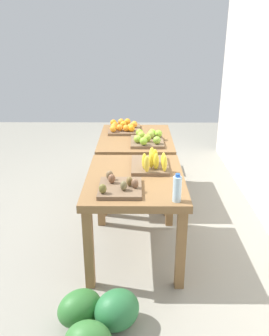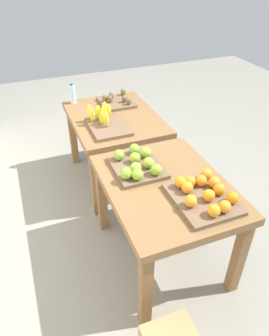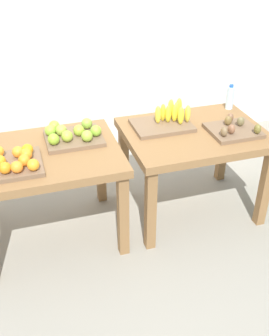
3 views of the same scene
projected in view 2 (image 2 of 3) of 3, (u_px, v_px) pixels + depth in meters
ground_plane at (136, 210)px, 2.97m from camera, size 8.00×8.00×0.00m
display_table_left at (165, 195)px, 2.19m from camera, size 1.04×0.80×0.72m
display_table_right at (115, 126)px, 3.04m from camera, size 1.04×0.80×0.72m
orange_bin at (204, 194)px, 1.97m from camera, size 0.44×0.37×0.11m
apple_bin at (137, 164)px, 2.24m from camera, size 0.42×0.34×0.11m
banana_crate at (105, 122)px, 2.78m from camera, size 0.44×0.32×0.17m
kiwi_bin at (116, 101)px, 3.20m from camera, size 0.36×0.32×0.10m
water_bottle at (72, 94)px, 3.18m from camera, size 0.06×0.06×0.21m
watermelon_pile at (111, 126)px, 4.10m from camera, size 0.58×0.65×0.27m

